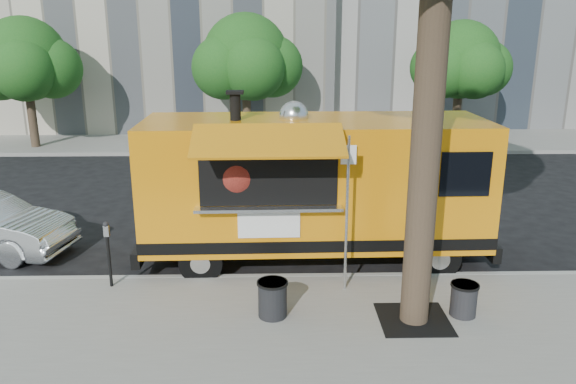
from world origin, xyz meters
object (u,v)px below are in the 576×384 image
object	(u,v)px
trash_bin_right	(464,298)
parking_meter	(108,246)
trash_bin_left	(273,298)
sign_post	(347,205)
food_truck	(313,185)
far_tree_b	(246,57)
far_tree_c	(461,60)
far_tree_a	(25,59)

from	to	relation	value
trash_bin_right	parking_meter	bearing A→B (deg)	168.72
trash_bin_left	trash_bin_right	bearing A→B (deg)	-0.73
sign_post	food_truck	size ratio (longest dim) A/B	0.40
far_tree_b	parking_meter	distance (m)	14.48
sign_post	trash_bin_right	size ratio (longest dim) A/B	5.07
far_tree_b	trash_bin_right	xyz separation A→B (m)	(4.50, -15.35, -3.37)
trash_bin_left	parking_meter	bearing A→B (deg)	158.34
food_truck	trash_bin_left	distance (m)	3.17
far_tree_c	sign_post	size ratio (longest dim) A/B	1.74
far_tree_b	far_tree_c	xyz separation A→B (m)	(9.00, -0.30, -0.12)
far_tree_b	parking_meter	bearing A→B (deg)	-98.10
far_tree_a	sign_post	size ratio (longest dim) A/B	1.79
sign_post	parking_meter	world-z (taller)	sign_post
far_tree_a	trash_bin_right	xyz separation A→B (m)	(13.50, -14.95, -3.31)
far_tree_b	food_truck	world-z (taller)	far_tree_b
food_truck	trash_bin_right	xyz separation A→B (m)	(2.47, -2.81, -1.29)
sign_post	trash_bin_left	distance (m)	2.21
far_tree_b	sign_post	xyz separation A→B (m)	(2.55, -14.25, -1.98)
food_truck	trash_bin_left	size ratio (longest dim) A/B	11.64
food_truck	parking_meter	bearing A→B (deg)	-160.37
trash_bin_left	trash_bin_right	xyz separation A→B (m)	(3.34, -0.04, -0.03)
far_tree_a	trash_bin_right	distance (m)	20.41
far_tree_b	sign_post	bearing A→B (deg)	-79.85
far_tree_a	trash_bin_right	world-z (taller)	far_tree_a
trash_bin_left	far_tree_c	bearing A→B (deg)	62.40
far_tree_c	parking_meter	distance (m)	17.82
far_tree_c	trash_bin_left	size ratio (longest dim) A/B	7.98
sign_post	food_truck	world-z (taller)	food_truck
food_truck	far_tree_a	bearing A→B (deg)	131.28
far_tree_a	trash_bin_right	bearing A→B (deg)	-47.91
parking_meter	far_tree_b	bearing A→B (deg)	81.90
trash_bin_right	far_tree_c	bearing A→B (deg)	73.35
trash_bin_right	far_tree_a	bearing A→B (deg)	132.09
sign_post	trash_bin_left	size ratio (longest dim) A/B	4.60
far_tree_c	food_truck	distance (m)	14.21
sign_post	far_tree_a	bearing A→B (deg)	129.83
sign_post	trash_bin_left	xyz separation A→B (m)	(-1.39, -1.05, -1.35)
far_tree_b	trash_bin_left	size ratio (longest dim) A/B	8.43
far_tree_b	sign_post	size ratio (longest dim) A/B	1.83
parking_meter	trash_bin_left	distance (m)	3.43
far_tree_a	trash_bin_left	distance (m)	18.33
far_tree_c	sign_post	xyz separation A→B (m)	(-6.45, -13.95, -1.87)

